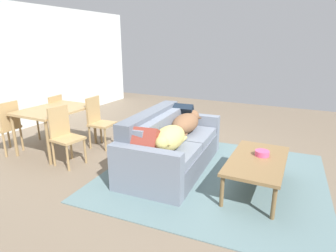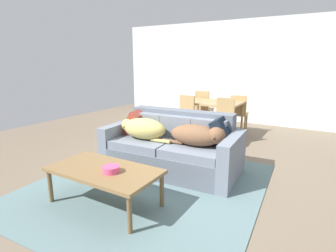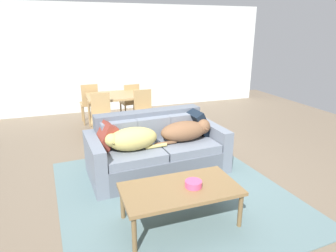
{
  "view_description": "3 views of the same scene",
  "coord_description": "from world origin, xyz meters",
  "px_view_note": "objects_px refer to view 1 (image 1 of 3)",
  "views": [
    {
      "loc": [
        -3.97,
        -1.7,
        1.91
      ],
      "look_at": [
        -0.22,
        0.15,
        0.65
      ],
      "focal_mm": 30.2,
      "sensor_mm": 36.0,
      "label": 1
    },
    {
      "loc": [
        1.63,
        -3.31,
        1.63
      ],
      "look_at": [
        -0.36,
        0.05,
        0.69
      ],
      "focal_mm": 28.61,
      "sensor_mm": 36.0,
      "label": 2
    },
    {
      "loc": [
        -1.51,
        -3.87,
        2.09
      ],
      "look_at": [
        -0.12,
        0.07,
        0.71
      ],
      "focal_mm": 31.57,
      "sensor_mm": 36.0,
      "label": 3
    }
  ],
  "objects_px": {
    "dog_on_right_cushion": "(187,122)",
    "dining_chair_near_right": "(99,120)",
    "dining_chair_far_right": "(53,115)",
    "coffee_table": "(257,162)",
    "throw_pillow_by_left_arm": "(142,143)",
    "dining_table": "(55,113)",
    "throw_pillow_by_right_arm": "(182,115)",
    "dining_chair_near_left": "(64,134)",
    "dining_chair_far_left": "(7,125)",
    "dog_on_left_cushion": "(169,138)",
    "couch": "(169,147)",
    "bowl_on_coffee_table": "(262,153)"
  },
  "relations": [
    {
      "from": "bowl_on_coffee_table",
      "to": "dining_chair_near_right",
      "type": "height_order",
      "value": "dining_chair_near_right"
    },
    {
      "from": "couch",
      "to": "bowl_on_coffee_table",
      "type": "relative_size",
      "value": 11.06
    },
    {
      "from": "couch",
      "to": "dog_on_left_cushion",
      "type": "xyz_separation_m",
      "value": [
        -0.41,
        -0.2,
        0.3
      ]
    },
    {
      "from": "bowl_on_coffee_table",
      "to": "throw_pillow_by_right_arm",
      "type": "bearing_deg",
      "value": 63.36
    },
    {
      "from": "couch",
      "to": "dog_on_left_cushion",
      "type": "height_order",
      "value": "couch"
    },
    {
      "from": "dining_chair_far_left",
      "to": "dining_chair_far_right",
      "type": "xyz_separation_m",
      "value": [
        0.92,
        -0.08,
        -0.03
      ]
    },
    {
      "from": "dog_on_right_cushion",
      "to": "dining_chair_far_right",
      "type": "relative_size",
      "value": 1.04
    },
    {
      "from": "couch",
      "to": "dining_chair_near_left",
      "type": "relative_size",
      "value": 2.21
    },
    {
      "from": "throw_pillow_by_right_arm",
      "to": "bowl_on_coffee_table",
      "type": "xyz_separation_m",
      "value": [
        -0.74,
        -1.48,
        -0.18
      ]
    },
    {
      "from": "coffee_table",
      "to": "dining_table",
      "type": "height_order",
      "value": "dining_table"
    },
    {
      "from": "dining_chair_far_right",
      "to": "coffee_table",
      "type": "bearing_deg",
      "value": 77.28
    },
    {
      "from": "couch",
      "to": "throw_pillow_by_right_arm",
      "type": "height_order",
      "value": "couch"
    },
    {
      "from": "throw_pillow_by_left_arm",
      "to": "dining_chair_far_left",
      "type": "relative_size",
      "value": 0.42
    },
    {
      "from": "dog_on_left_cushion",
      "to": "coffee_table",
      "type": "relative_size",
      "value": 0.68
    },
    {
      "from": "throw_pillow_by_left_arm",
      "to": "bowl_on_coffee_table",
      "type": "bearing_deg",
      "value": -61.76
    },
    {
      "from": "dining_chair_far_right",
      "to": "dining_chair_near_right",
      "type": "bearing_deg",
      "value": 83.9
    },
    {
      "from": "throw_pillow_by_left_arm",
      "to": "dining_chair_far_right",
      "type": "xyz_separation_m",
      "value": [
        0.97,
        2.69,
        -0.16
      ]
    },
    {
      "from": "throw_pillow_by_right_arm",
      "to": "bowl_on_coffee_table",
      "type": "relative_size",
      "value": 2.18
    },
    {
      "from": "couch",
      "to": "dining_chair_near_right",
      "type": "height_order",
      "value": "dining_chair_near_right"
    },
    {
      "from": "dog_on_right_cushion",
      "to": "dining_chair_near_right",
      "type": "bearing_deg",
      "value": 93.7
    },
    {
      "from": "dog_on_right_cushion",
      "to": "dining_chair_far_right",
      "type": "height_order",
      "value": "dining_chair_far_right"
    },
    {
      "from": "dining_chair_near_right",
      "to": "dining_chair_far_right",
      "type": "distance_m",
      "value": 1.14
    },
    {
      "from": "bowl_on_coffee_table",
      "to": "dining_table",
      "type": "distance_m",
      "value": 3.54
    },
    {
      "from": "dog_on_left_cushion",
      "to": "dining_chair_near_left",
      "type": "bearing_deg",
      "value": 92.96
    },
    {
      "from": "dining_table",
      "to": "dining_chair_far_right",
      "type": "height_order",
      "value": "dining_chair_far_right"
    },
    {
      "from": "dining_table",
      "to": "throw_pillow_by_left_arm",
      "type": "bearing_deg",
      "value": -104.3
    },
    {
      "from": "dog_on_right_cushion",
      "to": "throw_pillow_by_left_arm",
      "type": "height_order",
      "value": "throw_pillow_by_left_arm"
    },
    {
      "from": "bowl_on_coffee_table",
      "to": "dining_chair_near_left",
      "type": "relative_size",
      "value": 0.2
    },
    {
      "from": "dining_chair_near_right",
      "to": "couch",
      "type": "bearing_deg",
      "value": -102.23
    },
    {
      "from": "throw_pillow_by_right_arm",
      "to": "dining_chair_near_right",
      "type": "height_order",
      "value": "dining_chair_near_right"
    },
    {
      "from": "throw_pillow_by_left_arm",
      "to": "coffee_table",
      "type": "distance_m",
      "value": 1.51
    },
    {
      "from": "couch",
      "to": "throw_pillow_by_left_arm",
      "type": "distance_m",
      "value": 0.81
    },
    {
      "from": "couch",
      "to": "coffee_table",
      "type": "relative_size",
      "value": 1.62
    },
    {
      "from": "dog_on_right_cushion",
      "to": "dining_chair_near_left",
      "type": "height_order",
      "value": "dining_chair_near_left"
    },
    {
      "from": "dining_table",
      "to": "dining_chair_far_left",
      "type": "relative_size",
      "value": 1.3
    },
    {
      "from": "couch",
      "to": "bowl_on_coffee_table",
      "type": "height_order",
      "value": "couch"
    },
    {
      "from": "coffee_table",
      "to": "bowl_on_coffee_table",
      "type": "xyz_separation_m",
      "value": [
        0.14,
        -0.03,
        0.08
      ]
    },
    {
      "from": "dog_on_left_cushion",
      "to": "coffee_table",
      "type": "bearing_deg",
      "value": -79.87
    },
    {
      "from": "throw_pillow_by_left_arm",
      "to": "dining_chair_far_right",
      "type": "height_order",
      "value": "dining_chair_far_right"
    },
    {
      "from": "throw_pillow_by_right_arm",
      "to": "dining_chair_near_left",
      "type": "bearing_deg",
      "value": 133.12
    },
    {
      "from": "dining_chair_near_left",
      "to": "bowl_on_coffee_table",
      "type": "bearing_deg",
      "value": -71.87
    },
    {
      "from": "dining_chair_near_right",
      "to": "coffee_table",
      "type": "bearing_deg",
      "value": -100.81
    },
    {
      "from": "coffee_table",
      "to": "dining_table",
      "type": "bearing_deg",
      "value": 91.02
    },
    {
      "from": "dog_on_left_cushion",
      "to": "coffee_table",
      "type": "xyz_separation_m",
      "value": [
        0.27,
        -1.14,
        -0.23
      ]
    },
    {
      "from": "dog_on_right_cushion",
      "to": "throw_pillow_by_left_arm",
      "type": "relative_size",
      "value": 2.39
    },
    {
      "from": "throw_pillow_by_left_arm",
      "to": "throw_pillow_by_right_arm",
      "type": "xyz_separation_m",
      "value": [
        1.49,
        0.09,
        0.01
      ]
    },
    {
      "from": "throw_pillow_by_left_arm",
      "to": "coffee_table",
      "type": "xyz_separation_m",
      "value": [
        0.61,
        -1.36,
        -0.25
      ]
    },
    {
      "from": "dining_chair_near_left",
      "to": "couch",
      "type": "bearing_deg",
      "value": -62.16
    },
    {
      "from": "dining_table",
      "to": "dining_chair_far_left",
      "type": "bearing_deg",
      "value": 128.41
    },
    {
      "from": "couch",
      "to": "dining_chair_near_right",
      "type": "relative_size",
      "value": 2.21
    }
  ]
}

